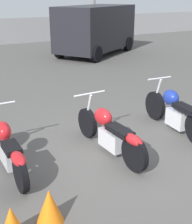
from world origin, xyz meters
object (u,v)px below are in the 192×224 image
motorcycle_slot_0 (8,148)px  parked_van (96,28)px  traffic_cone_near (50,206)px  motorcycle_slot_1 (110,133)px  traffic_cone_far (12,223)px  motorcycle_slot_2 (176,112)px

motorcycle_slot_0 → parked_van: 10.78m
parked_van → traffic_cone_near: parked_van is taller
motorcycle_slot_1 → traffic_cone_far: (-2.17, -1.28, -0.18)m
motorcycle_slot_1 → parked_van: size_ratio=0.44×
motorcycle_slot_1 → traffic_cone_near: 2.07m
traffic_cone_near → parked_van: bearing=57.7°
motorcycle_slot_2 → motorcycle_slot_1: bearing=-170.2°
motorcycle_slot_1 → motorcycle_slot_2: size_ratio=1.02×
traffic_cone_far → motorcycle_slot_0: bearing=76.6°
motorcycle_slot_0 → parked_van: (6.50, 8.55, 0.85)m
motorcycle_slot_0 → motorcycle_slot_1: 1.82m
traffic_cone_near → motorcycle_slot_1: bearing=36.2°
motorcycle_slot_2 → traffic_cone_near: 3.67m
motorcycle_slot_2 → traffic_cone_near: (-3.40, -1.36, -0.20)m
motorcycle_slot_2 → traffic_cone_near: motorcycle_slot_2 is taller
motorcycle_slot_0 → traffic_cone_far: (-0.39, -1.64, -0.17)m
motorcycle_slot_1 → traffic_cone_far: 2.53m
motorcycle_slot_1 → traffic_cone_far: size_ratio=4.76×
motorcycle_slot_0 → motorcycle_slot_1: bearing=-11.1°
parked_van → motorcycle_slot_0: bearing=-68.6°
motorcycle_slot_1 → traffic_cone_near: motorcycle_slot_1 is taller
motorcycle_slot_0 → traffic_cone_near: bearing=-85.7°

